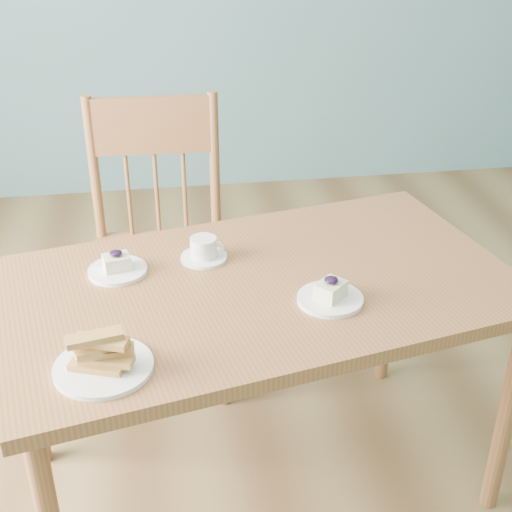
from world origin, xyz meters
TOP-DOWN VIEW (x-y plane):
  - room at (0.00, 0.00)m, footprint 5.01×5.01m
  - dining_table at (-0.23, 0.15)m, footprint 1.47×1.03m
  - dining_chair at (-0.48, 0.77)m, footprint 0.48×0.46m
  - cheesecake_plate_near at (-0.06, 0.03)m, footprint 0.17×0.17m
  - cheesecake_plate_far at (-0.59, 0.26)m, footprint 0.16×0.16m
  - coffee_cup at (-0.36, 0.30)m, footprint 0.13×0.13m
  - biscotti_plate at (-0.62, -0.16)m, footprint 0.22×0.22m

SIDE VIEW (x-z plane):
  - dining_chair at x=-0.48m, z-range 0.01..1.03m
  - dining_table at x=-0.23m, z-range 0.29..1.01m
  - cheesecake_plate_far at x=-0.59m, z-range 0.70..0.77m
  - cheesecake_plate_near at x=-0.06m, z-range 0.70..0.77m
  - coffee_cup at x=-0.36m, z-range 0.71..0.78m
  - biscotti_plate at x=-0.62m, z-range 0.70..0.80m
  - room at x=0.00m, z-range -0.01..2.71m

